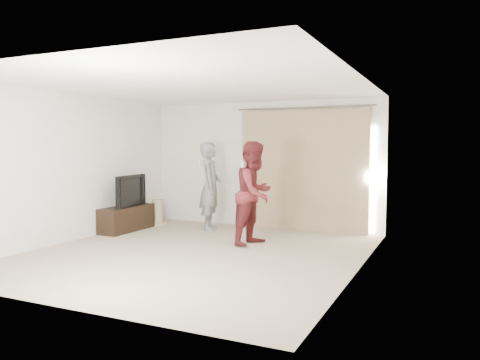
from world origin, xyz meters
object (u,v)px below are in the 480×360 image
at_px(tv, 126,191).
at_px(person_woman, 255,193).
at_px(person_man, 210,186).
at_px(tv_console, 127,218).

bearing_deg(tv, person_woman, -101.26).
bearing_deg(tv, person_man, -70.11).
bearing_deg(person_woman, tv, 177.07).
height_order(tv, person_man, person_man).
relative_size(tv, person_man, 0.62).
bearing_deg(tv_console, person_woman, -2.93).
bearing_deg(tv, tv_console, -0.00).
distance_m(tv_console, person_man, 1.78).
height_order(person_man, person_woman, same).
xyz_separation_m(person_man, person_woman, (1.36, -0.93, 0.00)).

